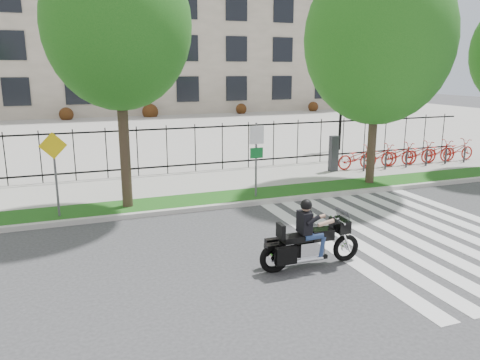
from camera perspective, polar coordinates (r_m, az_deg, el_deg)
name	(u,v)px	position (r m, az deg, el deg)	size (l,w,h in m)	color
ground	(250,258)	(11.21, 1.19, -9.53)	(120.00, 120.00, 0.00)	#353537
curb	(202,208)	(14.85, -4.68, -3.47)	(60.00, 0.20, 0.15)	#B6B3AB
grass_verge	(195,201)	(15.64, -5.54, -2.62)	(60.00, 1.50, 0.15)	#184F13
sidewalk	(178,185)	(17.99, -7.62, -0.55)	(60.00, 3.50, 0.15)	#A9A69E
plaza	(122,130)	(35.07, -14.19, 5.88)	(80.00, 34.00, 0.10)	#A9A69E
crosswalk_stripes	(414,234)	(13.64, 20.49, -6.14)	(5.70, 8.00, 0.01)	silver
iron_fence	(167,150)	(19.45, -8.90, 3.69)	(30.00, 0.06, 2.00)	black
office_building	(94,15)	(54.93, -17.38, 18.63)	(60.00, 21.90, 20.15)	gray
lamp_post_right	(342,92)	(25.67, 12.30, 10.47)	(1.06, 0.70, 4.25)	black
street_tree_1	(118,26)	(14.69, -14.70, 17.76)	(4.29, 4.29, 7.93)	#33271C
street_tree_2	(379,39)	(18.11, 16.54, 16.15)	(5.31, 5.31, 8.32)	#33271C
bike_share_station	(408,153)	(22.43, 19.80, 3.06)	(7.84, 0.88, 1.50)	#2D2D33
sign_pole_regulatory	(256,150)	(15.57, 2.00, 3.65)	(0.50, 0.09, 2.50)	#59595B
sign_pole_warning	(55,163)	(14.42, -21.67, 1.94)	(0.78, 0.09, 2.49)	#59595B
motorcycle_rider	(311,240)	(10.67, 8.60, -7.22)	(2.48, 0.73, 1.92)	black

